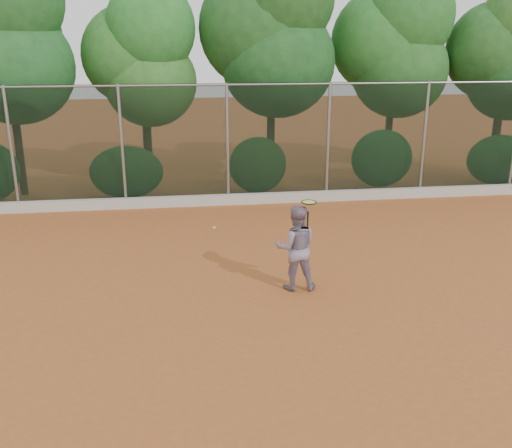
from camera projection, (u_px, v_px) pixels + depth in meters
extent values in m
plane|color=#A15426|center=(263.00, 305.00, 10.48)|extent=(80.00, 80.00, 0.00)
cube|color=#B8B4AA|center=(229.00, 199.00, 16.86)|extent=(24.00, 0.20, 0.30)
imported|color=gray|center=(296.00, 248.00, 10.95)|extent=(0.88, 0.71, 1.69)
cube|color=black|center=(228.00, 145.00, 16.54)|extent=(24.00, 0.01, 3.50)
cylinder|color=gray|center=(227.00, 85.00, 16.02)|extent=(24.00, 0.06, 0.06)
cylinder|color=gray|center=(12.00, 150.00, 15.75)|extent=(0.09, 0.09, 3.50)
cylinder|color=gray|center=(122.00, 147.00, 16.15)|extent=(0.09, 0.09, 3.50)
cylinder|color=gray|center=(228.00, 145.00, 16.54)|extent=(0.09, 0.09, 3.50)
cylinder|color=gray|center=(328.00, 142.00, 16.93)|extent=(0.09, 0.09, 3.50)
cylinder|color=gray|center=(424.00, 140.00, 17.33)|extent=(0.09, 0.09, 3.50)
cylinder|color=#3D2517|center=(19.00, 149.00, 17.60)|extent=(0.24, 0.24, 2.90)
ellipsoid|color=#2A6F2D|center=(15.00, 67.00, 16.78)|extent=(3.50, 2.90, 3.40)
cylinder|color=#3B2A16|center=(148.00, 151.00, 18.56)|extent=(0.28, 0.28, 2.40)
ellipsoid|color=#2D6322|center=(150.00, 82.00, 17.82)|extent=(2.90, 2.40, 2.80)
ellipsoid|color=#266221|center=(133.00, 55.00, 17.79)|extent=(3.20, 2.70, 3.10)
ellipsoid|color=#226323|center=(150.00, 28.00, 17.15)|extent=(2.70, 2.30, 2.90)
cylinder|color=#3E2C18|center=(271.00, 141.00, 18.71)|extent=(0.26, 0.26, 3.00)
ellipsoid|color=#276627|center=(278.00, 62.00, 17.87)|extent=(3.60, 3.00, 3.50)
ellipsoid|color=#2C6928|center=(261.00, 28.00, 17.78)|extent=(3.90, 3.20, 3.80)
cylinder|color=#462D1B|center=(388.00, 141.00, 19.48)|extent=(0.24, 0.24, 2.70)
ellipsoid|color=#1F511C|center=(400.00, 70.00, 18.69)|extent=(3.20, 2.70, 3.10)
ellipsoid|color=#215D20|center=(384.00, 42.00, 18.63)|extent=(3.50, 2.90, 3.40)
ellipsoid|color=#1D571E|center=(408.00, 15.00, 18.09)|extent=(3.00, 2.50, 3.10)
cylinder|color=#482D1C|center=(495.00, 144.00, 19.62)|extent=(0.28, 0.28, 2.50)
ellipsoid|color=#275F24|center=(511.00, 76.00, 18.86)|extent=(3.00, 2.50, 2.90)
ellipsoid|color=#316D29|center=(495.00, 51.00, 18.83)|extent=(3.30, 2.80, 3.20)
ellipsoid|color=#2D6426|center=(127.00, 172.00, 17.18)|extent=(2.20, 1.16, 1.60)
ellipsoid|color=#326827|center=(258.00, 165.00, 17.67)|extent=(1.80, 1.04, 1.76)
ellipsoid|color=#2A6E2A|center=(382.00, 158.00, 18.16)|extent=(2.00, 1.10, 1.84)
ellipsoid|color=#296827|center=(498.00, 160.00, 18.74)|extent=(2.16, 1.12, 1.64)
cylinder|color=black|center=(308.00, 219.00, 10.81)|extent=(0.03, 0.04, 0.30)
torus|color=black|center=(309.00, 202.00, 10.65)|extent=(0.30, 0.30, 0.03)
cylinder|color=#C9D93F|center=(309.00, 202.00, 10.65)|extent=(0.25, 0.25, 0.01)
sphere|color=gold|center=(214.00, 228.00, 10.75)|extent=(0.06, 0.06, 0.06)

